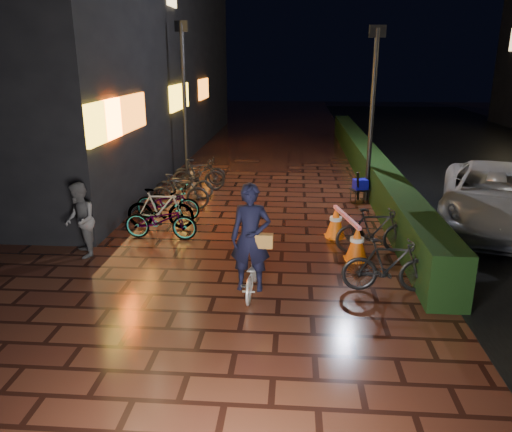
# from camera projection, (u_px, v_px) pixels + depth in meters

# --- Properties ---
(ground) EXTENTS (80.00, 80.00, 0.00)m
(ground) POSITION_uv_depth(u_px,v_px,m) (254.00, 261.00, 10.16)
(ground) COLOR #381911
(ground) RESTS_ON ground
(hedge) EXTENTS (0.70, 20.00, 1.00)m
(hedge) POSITION_uv_depth(u_px,v_px,m) (367.00, 162.00, 17.38)
(hedge) COLOR black
(hedge) RESTS_ON ground
(bystander_person) EXTENTS (0.88, 0.95, 1.56)m
(bystander_person) POSITION_uv_depth(u_px,v_px,m) (80.00, 220.00, 10.16)
(bystander_person) COLOR #5B5A5D
(bystander_person) RESTS_ON ground
(van) EXTENTS (3.99, 5.81, 1.47)m
(van) POSITION_uv_depth(u_px,v_px,m) (495.00, 197.00, 12.02)
(van) COLOR #B3B2B7
(van) RESTS_ON ground
(storefront_block) EXTENTS (12.09, 22.00, 9.00)m
(storefront_block) POSITION_uv_depth(u_px,v_px,m) (45.00, 44.00, 20.42)
(storefront_block) COLOR black
(storefront_block) RESTS_ON ground
(lamp_post_hedge) EXTENTS (0.46, 0.16, 4.78)m
(lamp_post_hedge) POSITION_uv_depth(u_px,v_px,m) (372.00, 108.00, 13.74)
(lamp_post_hedge) COLOR black
(lamp_post_hedge) RESTS_ON ground
(lamp_post_sf) EXTENTS (0.48, 0.23, 5.10)m
(lamp_post_sf) POSITION_uv_depth(u_px,v_px,m) (184.00, 94.00, 16.71)
(lamp_post_sf) COLOR black
(lamp_post_sf) RESTS_ON ground
(cyclist) EXTENTS (0.73, 1.41, 1.99)m
(cyclist) POSITION_uv_depth(u_px,v_px,m) (251.00, 255.00, 8.50)
(cyclist) COLOR silver
(cyclist) RESTS_ON ground
(traffic_barrier) EXTENTS (0.81, 1.84, 0.75)m
(traffic_barrier) POSITION_uv_depth(u_px,v_px,m) (346.00, 232.00, 10.74)
(traffic_barrier) COLOR #D5520B
(traffic_barrier) RESTS_ON ground
(cart_assembly) EXTENTS (0.61, 0.65, 0.95)m
(cart_assembly) POSITION_uv_depth(u_px,v_px,m) (360.00, 186.00, 14.15)
(cart_assembly) COLOR black
(cart_assembly) RESTS_ON ground
(parked_bikes_storefront) EXTENTS (1.94, 5.76, 0.98)m
(parked_bikes_storefront) POSITION_uv_depth(u_px,v_px,m) (180.00, 191.00, 13.64)
(parked_bikes_storefront) COLOR black
(parked_bikes_storefront) RESTS_ON ground
(parked_bikes_hedge) EXTENTS (1.67, 2.40, 0.98)m
(parked_bikes_hedge) POSITION_uv_depth(u_px,v_px,m) (381.00, 247.00, 9.56)
(parked_bikes_hedge) COLOR black
(parked_bikes_hedge) RESTS_ON ground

